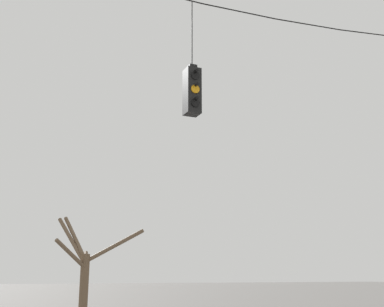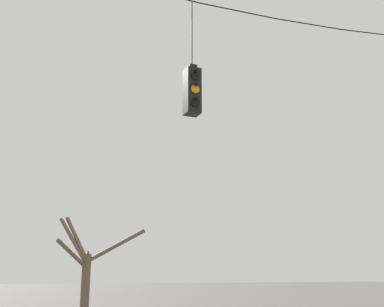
{
  "view_description": "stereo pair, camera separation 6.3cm",
  "coord_description": "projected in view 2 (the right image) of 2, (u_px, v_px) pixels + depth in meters",
  "views": [
    {
      "loc": [
        -3.42,
        -9.26,
        1.73
      ],
      "look_at": [
        0.79,
        0.23,
        4.37
      ],
      "focal_mm": 45.0,
      "sensor_mm": 36.0,
      "label": 1
    },
    {
      "loc": [
        -3.36,
        -9.29,
        1.73
      ],
      "look_at": [
        0.79,
        0.23,
        4.37
      ],
      "focal_mm": 45.0,
      "sensor_mm": 36.0,
      "label": 2
    }
  ],
  "objects": [
    {
      "name": "traffic_light_near_right_pole",
      "position": [
        192.0,
        91.0,
        11.08
      ],
      "size": [
        0.34,
        0.58,
        2.9
      ],
      "color": "black"
    },
    {
      "name": "bare_tree",
      "position": [
        85.0,
        269.0,
        17.55
      ],
      "size": [
        3.32,
        2.44,
        3.99
      ],
      "color": "brown",
      "rests_on": "ground_plane"
    }
  ]
}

